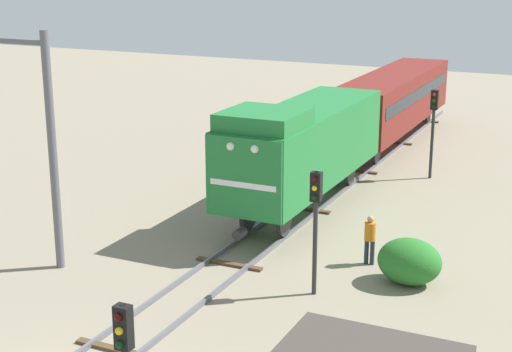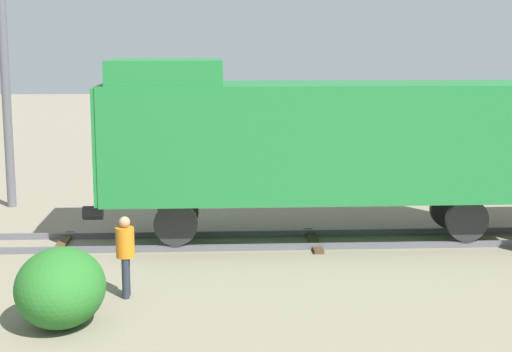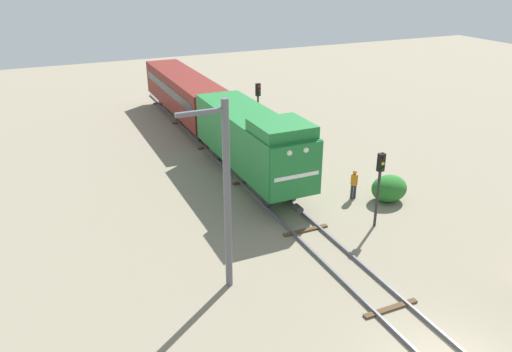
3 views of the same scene
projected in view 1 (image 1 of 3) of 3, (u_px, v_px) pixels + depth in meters
The scene contains 7 objects.
locomotive at pixel (302, 144), 31.03m from camera, with size 2.90×11.60×4.60m.
passenger_car_leading at pixel (394, 97), 42.71m from camera, with size 2.84×14.00×3.66m.
traffic_signal_mid at pixel (316, 210), 23.23m from camera, with size 0.32×0.34×3.87m.
traffic_signal_far at pixel (433, 117), 35.65m from camera, with size 0.32×0.34×4.13m.
worker_by_signal at pixel (370, 236), 26.02m from camera, with size 0.38×0.38×1.70m.
catenary_mast at pixel (51, 146), 24.95m from camera, with size 1.94×0.28×7.79m.
bush_mid at pixel (409, 261), 24.54m from camera, with size 2.02×1.66×1.47m, color #276B26.
Camera 1 is at (11.20, -11.90, 9.97)m, focal length 55.00 mm.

